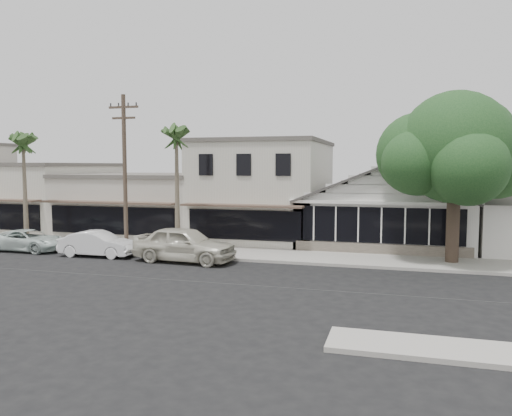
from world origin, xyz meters
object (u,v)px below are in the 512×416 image
(car_2, at_px, (28,240))
(shade_tree, at_px, (453,151))
(car_0, at_px, (184,244))
(car_1, at_px, (98,244))
(utility_pole, at_px, (125,170))

(car_2, distance_m, shade_tree, 24.39)
(car_0, xyz_separation_m, car_1, (-5.29, 0.11, -0.23))
(utility_pole, relative_size, car_1, 2.10)
(car_0, bearing_deg, car_2, 91.15)
(car_1, bearing_deg, shade_tree, -82.41)
(shade_tree, bearing_deg, car_2, -173.36)
(car_1, relative_size, shade_tree, 0.49)
(utility_pole, xyz_separation_m, car_0, (4.11, -1.15, -3.86))
(car_1, height_order, shade_tree, shade_tree)
(utility_pole, distance_m, car_2, 7.48)
(car_2, relative_size, shade_tree, 0.52)
(car_0, xyz_separation_m, shade_tree, (13.39, 3.29, 4.85))
(car_1, distance_m, car_2, 5.02)
(car_2, bearing_deg, car_1, -94.49)
(car_1, bearing_deg, utility_pole, -50.71)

